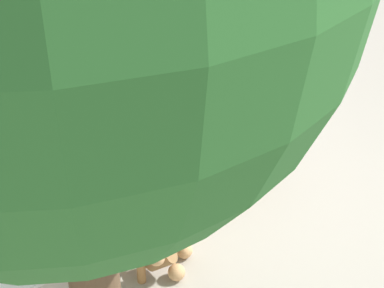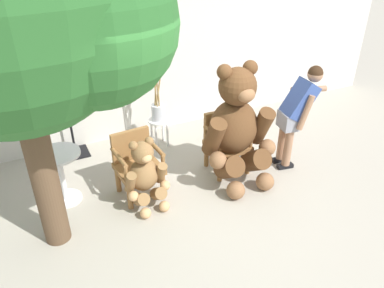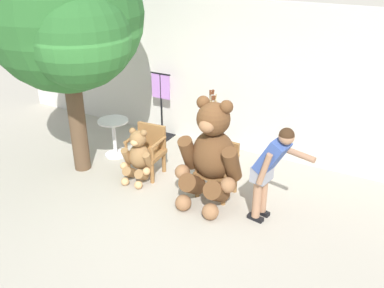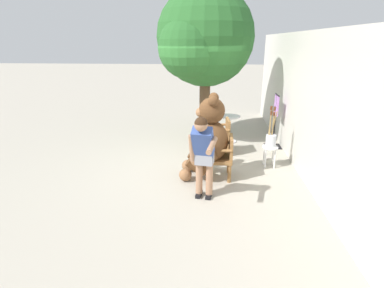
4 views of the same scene
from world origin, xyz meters
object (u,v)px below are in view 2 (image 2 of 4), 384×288
wooden_chair_left (137,163)px  round_side_table (61,171)px  teddy_bear_large (237,126)px  white_stool (159,126)px  wooden_chair_right (226,140)px  teddy_bear_small (145,174)px  brush_bucket (158,109)px  clothing_display_stand (68,113)px  person_visitor (297,109)px

wooden_chair_left → round_side_table: 0.96m
teddy_bear_large → white_stool: bearing=114.9°
wooden_chair_right → teddy_bear_small: 1.37m
wooden_chair_left → brush_bucket: size_ratio=0.98×
white_stool → clothing_display_stand: 1.40m
white_stool → round_side_table: (-1.65, -0.79, 0.09)m
teddy_bear_small → brush_bucket: 1.53m
teddy_bear_small → white_stool: size_ratio=2.04×
brush_bucket → round_side_table: size_ratio=1.21×
round_side_table → teddy_bear_large: bearing=-13.1°
person_visitor → round_side_table: size_ratio=2.11×
wooden_chair_right → teddy_bear_small: bearing=-167.7°
teddy_bear_large → person_visitor: teddy_bear_large is taller
person_visitor → wooden_chair_right: bearing=159.7°
teddy_bear_large → brush_bucket: 1.47m
person_visitor → white_stool: 2.16m
wooden_chair_right → teddy_bear_large: 0.45m
clothing_display_stand → brush_bucket: bearing=-14.2°
wooden_chair_left → round_side_table: wooden_chair_left is taller
white_stool → round_side_table: round_side_table is taller
person_visitor → white_stool: bearing=138.1°
white_stool → brush_bucket: bearing=-151.4°
wooden_chair_right → brush_bucket: brush_bucket is taller
teddy_bear_small → round_side_table: 1.08m
wooden_chair_right → person_visitor: size_ratio=0.57×
wooden_chair_right → teddy_bear_small: (-1.34, -0.29, -0.00)m
wooden_chair_left → white_stool: wooden_chair_left is taller
clothing_display_stand → person_visitor: bearing=-31.0°
teddy_bear_small → round_side_table: (-0.93, 0.55, -0.01)m
brush_bucket → white_stool: bearing=28.6°
teddy_bear_large → clothing_display_stand: teddy_bear_large is taller
white_stool → wooden_chair_right: bearing=-59.5°
brush_bucket → clothing_display_stand: (-1.31, 0.33, 0.07)m
teddy_bear_large → white_stool: size_ratio=3.64×
wooden_chair_right → white_stool: wooden_chair_right is taller
teddy_bear_large → brush_bucket: size_ratio=1.92×
teddy_bear_small → wooden_chair_left: bearing=91.6°
brush_bucket → wooden_chair_right: bearing=-59.4°
round_side_table → brush_bucket: bearing=25.6°
teddy_bear_small → person_visitor: bearing=-1.4°
wooden_chair_right → person_visitor: 1.10m
wooden_chair_right → round_side_table: wooden_chair_right is taller
wooden_chair_right → white_stool: bearing=120.5°
wooden_chair_left → clothing_display_stand: 1.52m
wooden_chair_left → person_visitor: (2.29, -0.35, 0.44)m
round_side_table → teddy_bear_small: bearing=-30.6°
round_side_table → person_visitor: bearing=-10.7°
wooden_chair_left → round_side_table: (-0.92, 0.26, -0.01)m
wooden_chair_right → clothing_display_stand: (-1.93, 1.38, 0.26)m
white_stool → wooden_chair_left: bearing=-124.8°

